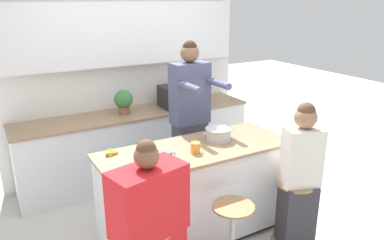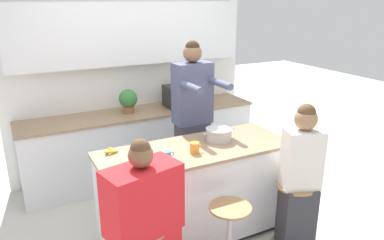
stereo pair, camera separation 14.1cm
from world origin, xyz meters
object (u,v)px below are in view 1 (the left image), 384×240
object	(u,v)px
kitchen_island	(196,192)
person_cooking	(190,125)
cooking_pot	(218,134)
microwave	(179,96)
potted_plant	(124,101)
coffee_cup_near	(168,156)
fruit_bowl	(151,166)
banana_bunch	(111,152)
person_seated_near	(299,182)
bar_stool_rightmost	(293,212)
person_wrapped_blanket	(150,233)
coffee_cup_far	(195,148)
bar_stool_center	(232,238)

from	to	relation	value
kitchen_island	person_cooking	xyz separation A→B (m)	(0.30, 0.64, 0.44)
cooking_pot	microwave	distance (m)	1.39
potted_plant	coffee_cup_near	bearing A→B (deg)	-96.58
fruit_bowl	banana_bunch	distance (m)	0.49
person_cooking	microwave	size ratio (longest dim) A/B	3.89
kitchen_island	person_cooking	bearing A→B (deg)	64.60
person_seated_near	fruit_bowl	distance (m)	1.37
bar_stool_rightmost	person_seated_near	xyz separation A→B (m)	(0.01, -0.02, 0.33)
person_seated_near	coffee_cup_near	xyz separation A→B (m)	(-1.08, 0.48, 0.31)
person_wrapped_blanket	coffee_cup_far	distance (m)	0.91
microwave	coffee_cup_near	bearing A→B (deg)	-120.92
person_wrapped_blanket	bar_stool_center	bearing A→B (deg)	-13.83
fruit_bowl	microwave	xyz separation A→B (m)	(1.13, 1.64, 0.06)
cooking_pot	bar_stool_rightmost	bearing A→B (deg)	-55.82
person_seated_near	cooking_pot	bearing A→B (deg)	144.49
bar_stool_rightmost	banana_bunch	bearing A→B (deg)	150.79
bar_stool_center	banana_bunch	xyz separation A→B (m)	(-0.73, 0.84, 0.62)
person_wrapped_blanket	potted_plant	world-z (taller)	person_wrapped_blanket
bar_stool_center	person_wrapped_blanket	distance (m)	0.79
microwave	person_cooking	bearing A→B (deg)	-109.56
bar_stool_center	cooking_pot	distance (m)	0.98
kitchen_island	coffee_cup_near	xyz separation A→B (m)	(-0.34, -0.12, 0.50)
cooking_pot	fruit_bowl	size ratio (longest dim) A/B	1.68
person_cooking	fruit_bowl	bearing A→B (deg)	-135.75
fruit_bowl	potted_plant	distance (m)	1.72
cooking_pot	potted_plant	bearing A→B (deg)	107.99
banana_bunch	potted_plant	world-z (taller)	potted_plant
coffee_cup_near	bar_stool_center	bearing A→B (deg)	-54.83
coffee_cup_far	banana_bunch	distance (m)	0.75
bar_stool_center	person_cooking	size ratio (longest dim) A/B	0.35
kitchen_island	person_cooking	size ratio (longest dim) A/B	0.99
person_seated_near	person_cooking	bearing A→B (deg)	129.91
person_seated_near	potted_plant	bearing A→B (deg)	134.16
coffee_cup_near	banana_bunch	distance (m)	0.53
person_cooking	potted_plant	distance (m)	0.95
person_seated_near	microwave	xyz separation A→B (m)	(-0.16, 2.02, 0.37)
coffee_cup_far	coffee_cup_near	bearing A→B (deg)	-175.05
bar_stool_center	person_wrapped_blanket	bearing A→B (deg)	179.37
potted_plant	bar_stool_rightmost	bearing A→B (deg)	-66.44
person_seated_near	coffee_cup_far	xyz separation A→B (m)	(-0.80, 0.50, 0.32)
kitchen_island	fruit_bowl	distance (m)	0.77
person_cooking	person_wrapped_blanket	world-z (taller)	person_cooking
cooking_pot	person_seated_near	bearing A→B (deg)	-56.08
person_seated_near	banana_bunch	bearing A→B (deg)	170.83
microwave	bar_stool_rightmost	bearing A→B (deg)	-85.89
cooking_pot	microwave	bearing A→B (deg)	77.94
bar_stool_center	person_seated_near	distance (m)	0.81
fruit_bowl	coffee_cup_far	xyz separation A→B (m)	(0.49, 0.12, 0.01)
person_cooking	person_wrapped_blanket	distance (m)	1.64
kitchen_island	bar_stool_center	bearing A→B (deg)	-90.00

